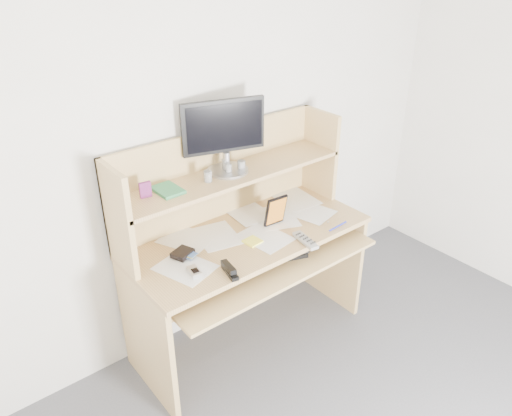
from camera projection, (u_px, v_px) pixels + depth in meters
back_wall at (213, 135)px, 2.79m from camera, size 3.60×0.04×2.50m
desk at (240, 237)px, 2.89m from camera, size 1.40×0.70×1.30m
paper_clutter at (249, 234)px, 2.81m from camera, size 1.32×0.54×0.01m
keyboard at (260, 254)px, 2.79m from camera, size 0.54×0.35×0.04m
tv_remote at (305, 240)px, 2.73m from camera, size 0.08×0.19×0.02m
flip_phone at (194, 271)px, 2.47m from camera, size 0.07×0.10×0.02m
stapler at (230, 269)px, 2.47m from camera, size 0.07×0.15×0.04m
wallet at (183, 253)px, 2.61m from camera, size 0.13×0.12×0.03m
sticky_note_pad at (253, 241)px, 2.74m from camera, size 0.09×0.09×0.01m
digital_camera at (273, 210)px, 3.00m from camera, size 0.09×0.04×0.05m
game_case at (276, 211)px, 2.85m from camera, size 0.13×0.02×0.19m
blue_pen at (338, 226)px, 2.87m from camera, size 0.15×0.02×0.01m
card_box at (145, 190)px, 2.48m from camera, size 0.06×0.03×0.08m
shelf_book at (168, 190)px, 2.55m from camera, size 0.13×0.17×0.02m
chip_stack_a at (208, 176)px, 2.64m from camera, size 0.05×0.05×0.06m
chip_stack_b at (228, 169)px, 2.73m from camera, size 0.04×0.04×0.06m
chip_stack_c at (241, 165)px, 2.78m from camera, size 0.06×0.06×0.06m
chip_stack_d at (226, 165)px, 2.76m from camera, size 0.05×0.05×0.07m
monitor at (224, 134)px, 2.69m from camera, size 0.45×0.23×0.40m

